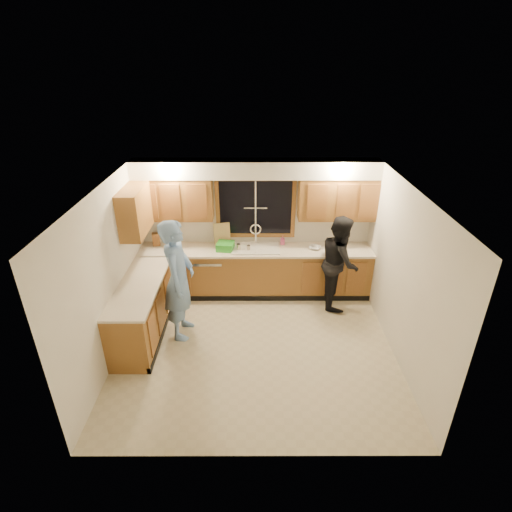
{
  "coord_description": "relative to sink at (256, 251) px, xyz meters",
  "views": [
    {
      "loc": [
        -0.01,
        -4.91,
        4.06
      ],
      "look_at": [
        0.01,
        0.65,
        1.25
      ],
      "focal_mm": 28.0,
      "sensor_mm": 36.0,
      "label": 1
    }
  ],
  "objects": [
    {
      "name": "ceiling",
      "position": [
        0.0,
        -1.6,
        1.64
      ],
      "size": [
        4.2,
        4.2,
        0.0
      ],
      "primitive_type": "plane",
      "rotation": [
        3.14,
        0.0,
        0.0
      ],
      "color": "white"
    },
    {
      "name": "soffit",
      "position": [
        0.0,
        0.12,
        1.49
      ],
      "size": [
        4.2,
        0.35,
        0.3
      ],
      "primitive_type": "cube",
      "color": "white",
      "rests_on": "wall_back"
    },
    {
      "name": "floor",
      "position": [
        0.0,
        -1.6,
        -0.86
      ],
      "size": [
        4.2,
        4.2,
        0.0
      ],
      "primitive_type": "plane",
      "color": "beige",
      "rests_on": "ground"
    },
    {
      "name": "can_right",
      "position": [
        -0.13,
        -0.09,
        0.11
      ],
      "size": [
        0.06,
        0.06,
        0.11
      ],
      "primitive_type": "cylinder",
      "rotation": [
        0.0,
        0.0,
        0.01
      ],
      "color": "tan",
      "rests_on": "countertop_back"
    },
    {
      "name": "bowl",
      "position": [
        1.08,
        -0.01,
        0.08
      ],
      "size": [
        0.27,
        0.27,
        0.05
      ],
      "primitive_type": "imported",
      "rotation": [
        0.0,
        0.0,
        -0.42
      ],
      "color": "silver",
      "rests_on": "countertop_back"
    },
    {
      "name": "woman",
      "position": [
        1.46,
        -0.37,
        -0.02
      ],
      "size": [
        0.68,
        0.85,
        1.68
      ],
      "primitive_type": "imported",
      "rotation": [
        0.0,
        0.0,
        1.51
      ],
      "color": "black",
      "rests_on": "floor"
    },
    {
      "name": "stove",
      "position": [
        -1.8,
        -1.82,
        -0.41
      ],
      "size": [
        0.58,
        0.75,
        0.9
      ],
      "primitive_type": "cube",
      "color": "white",
      "rests_on": "floor"
    },
    {
      "name": "wall_back",
      "position": [
        0.0,
        0.3,
        0.39
      ],
      "size": [
        4.2,
        0.0,
        4.2
      ],
      "primitive_type": "plane",
      "rotation": [
        1.57,
        0.0,
        0.0
      ],
      "color": "silver",
      "rests_on": "ground"
    },
    {
      "name": "countertop_left",
      "position": [
        -1.79,
        -1.25,
        0.04
      ],
      "size": [
        0.63,
        1.9,
        0.04
      ],
      "primitive_type": "cube",
      "color": "beige",
      "rests_on": "base_cabinets_left"
    },
    {
      "name": "wall_left",
      "position": [
        -2.1,
        -1.6,
        0.39
      ],
      "size": [
        0.0,
        3.8,
        3.8
      ],
      "primitive_type": "plane",
      "rotation": [
        1.57,
        0.0,
        1.57
      ],
      "color": "silver",
      "rests_on": "ground"
    },
    {
      "name": "dish_crate",
      "position": [
        -0.54,
        -0.04,
        0.12
      ],
      "size": [
        0.33,
        0.31,
        0.14
      ],
      "primitive_type": "cube",
      "rotation": [
        0.0,
        0.0,
        -0.14
      ],
      "color": "green",
      "rests_on": "countertop_back"
    },
    {
      "name": "knife_block",
      "position": [
        -1.83,
        0.16,
        0.17
      ],
      "size": [
        0.15,
        0.13,
        0.24
      ],
      "primitive_type": "cube",
      "rotation": [
        0.0,
        0.0,
        0.2
      ],
      "color": "brown",
      "rests_on": "countertop_back"
    },
    {
      "name": "cutting_board",
      "position": [
        -0.62,
        0.22,
        0.26
      ],
      "size": [
        0.32,
        0.18,
        0.4
      ],
      "primitive_type": "cube",
      "rotation": [
        -0.21,
        0.0,
        0.27
      ],
      "color": "tan",
      "rests_on": "countertop_back"
    },
    {
      "name": "sink",
      "position": [
        0.0,
        0.0,
        0.0
      ],
      "size": [
        0.86,
        0.52,
        0.57
      ],
      "color": "white",
      "rests_on": "countertop_back"
    },
    {
      "name": "can_left",
      "position": [
        -0.3,
        -0.08,
        0.12
      ],
      "size": [
        0.09,
        0.09,
        0.13
      ],
      "primitive_type": "cylinder",
      "rotation": [
        0.0,
        0.0,
        0.26
      ],
      "color": "tan",
      "rests_on": "countertop_back"
    },
    {
      "name": "window_frame",
      "position": [
        0.0,
        0.29,
        0.74
      ],
      "size": [
        1.44,
        0.03,
        1.14
      ],
      "color": "black",
      "rests_on": "wall_back"
    },
    {
      "name": "countertop_back",
      "position": [
        0.0,
        -0.02,
        0.04
      ],
      "size": [
        4.2,
        0.63,
        0.04
      ],
      "primitive_type": "cube",
      "color": "beige",
      "rests_on": "base_cabinets_back"
    },
    {
      "name": "man",
      "position": [
        -1.18,
        -1.23,
        0.12
      ],
      "size": [
        0.51,
        0.74,
        1.97
      ],
      "primitive_type": "imported",
      "rotation": [
        0.0,
        0.0,
        1.52
      ],
      "color": "#6D95CF",
      "rests_on": "floor"
    },
    {
      "name": "upper_cabinets_return",
      "position": [
        -1.94,
        -0.48,
        0.96
      ],
      "size": [
        0.33,
        0.9,
        0.75
      ],
      "primitive_type": "cube",
      "color": "#935F2A",
      "rests_on": "wall_left"
    },
    {
      "name": "base_cabinets_left",
      "position": [
        -1.8,
        -1.25,
        -0.42
      ],
      "size": [
        0.6,
        1.9,
        0.88
      ],
      "primitive_type": "cube",
      "color": "#935F2A",
      "rests_on": "ground"
    },
    {
      "name": "upper_cabinets_right",
      "position": [
        1.43,
        0.13,
        0.96
      ],
      "size": [
        1.35,
        0.33,
        0.75
      ],
      "primitive_type": "cube",
      "color": "#935F2A",
      "rests_on": "wall_back"
    },
    {
      "name": "base_cabinets_back",
      "position": [
        0.0,
        -0.0,
        -0.42
      ],
      "size": [
        4.2,
        0.6,
        0.88
      ],
      "primitive_type": "cube",
      "color": "#935F2A",
      "rests_on": "ground"
    },
    {
      "name": "wall_right",
      "position": [
        2.1,
        -1.6,
        0.39
      ],
      "size": [
        0.0,
        3.8,
        3.8
      ],
      "primitive_type": "plane",
      "rotation": [
        1.57,
        0.0,
        -1.57
      ],
      "color": "silver",
      "rests_on": "ground"
    },
    {
      "name": "upper_cabinets_left",
      "position": [
        -1.43,
        0.13,
        0.96
      ],
      "size": [
        1.35,
        0.33,
        0.75
      ],
      "primitive_type": "cube",
      "color": "#935F2A",
      "rests_on": "wall_back"
    },
    {
      "name": "dishwasher",
      "position": [
        -0.85,
        -0.01,
        -0.45
      ],
      "size": [
        0.6,
        0.56,
        0.82
      ],
      "primitive_type": "cube",
      "color": "white",
      "rests_on": "floor"
    },
    {
      "name": "soap_bottle",
      "position": [
        0.5,
        0.19,
        0.14
      ],
      "size": [
        0.08,
        0.08,
        0.17
      ],
      "primitive_type": "imported",
      "rotation": [
        0.0,
        0.0,
        0.02
      ],
      "color": "#D6518A",
      "rests_on": "countertop_back"
    }
  ]
}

